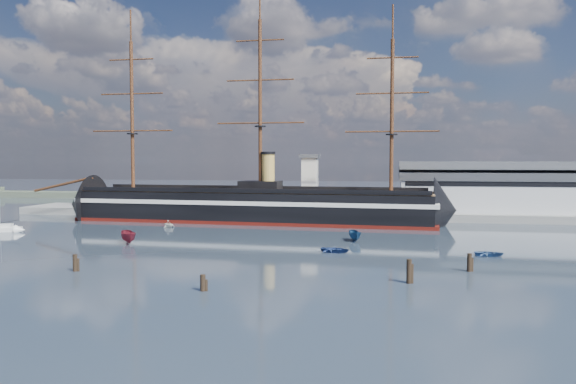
# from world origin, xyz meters

# --- Properties ---
(ground) EXTENTS (600.00, 600.00, 0.00)m
(ground) POSITION_xyz_m (0.00, 40.00, 0.00)
(ground) COLOR #222E3D
(ground) RESTS_ON ground
(quay) EXTENTS (180.00, 18.00, 2.00)m
(quay) POSITION_xyz_m (10.00, 76.00, 0.00)
(quay) COLOR slate
(quay) RESTS_ON ground
(warehouse) EXTENTS (63.00, 21.00, 11.60)m
(warehouse) POSITION_xyz_m (58.00, 80.00, 7.98)
(warehouse) COLOR #B7BABC
(warehouse) RESTS_ON ground
(quay_tower) EXTENTS (5.00, 5.00, 15.00)m
(quay_tower) POSITION_xyz_m (3.00, 73.00, 9.75)
(quay_tower) COLOR silver
(quay_tower) RESTS_ON ground
(shoreline) EXTENTS (120.00, 10.00, 4.00)m
(shoreline) POSITION_xyz_m (-139.23, 135.00, 1.45)
(shoreline) COLOR #3F4C38
(shoreline) RESTS_ON ground
(warship) EXTENTS (113.28, 20.92, 53.94)m
(warship) POSITION_xyz_m (-11.22, 60.00, 4.04)
(warship) COLOR black
(warship) RESTS_ON ground
(sailboat) EXTENTS (7.98, 4.41, 12.26)m
(sailboat) POSITION_xyz_m (-57.43, 30.75, 0.78)
(sailboat) COLOR white
(sailboat) RESTS_ON ground
(motorboat_a) EXTENTS (7.74, 6.50, 3.00)m
(motorboat_a) POSITION_xyz_m (-22.76, 19.77, 0.00)
(motorboat_a) COLOR maroon
(motorboat_a) RESTS_ON ground
(motorboat_b) EXTENTS (1.80, 3.20, 1.41)m
(motorboat_b) POSITION_xyz_m (15.66, 17.10, 0.00)
(motorboat_b) COLOR navy
(motorboat_b) RESTS_ON ground
(motorboat_c) EXTENTS (6.61, 3.71, 2.50)m
(motorboat_c) POSITION_xyz_m (17.98, 31.00, 0.00)
(motorboat_c) COLOR navy
(motorboat_c) RESTS_ON ground
(motorboat_d) EXTENTS (4.50, 5.54, 1.88)m
(motorboat_d) POSITION_xyz_m (-25.42, 44.70, 0.00)
(motorboat_d) COLOR silver
(motorboat_d) RESTS_ON ground
(motorboat_e) EXTENTS (1.30, 2.90, 1.32)m
(motorboat_e) POSITION_xyz_m (40.27, 18.05, 0.00)
(motorboat_e) COLOR #315285
(motorboat_e) RESTS_ON ground
(piling_near_left) EXTENTS (0.64, 0.64, 3.06)m
(piling_near_left) POSITION_xyz_m (-18.11, -5.47, 0.00)
(piling_near_left) COLOR black
(piling_near_left) RESTS_ON ground
(piling_near_mid) EXTENTS (0.64, 0.64, 2.65)m
(piling_near_mid) POSITION_xyz_m (3.22, -13.42, 0.00)
(piling_near_mid) COLOR black
(piling_near_mid) RESTS_ON ground
(piling_near_right) EXTENTS (0.64, 0.64, 3.75)m
(piling_near_right) POSITION_xyz_m (27.12, -4.72, 0.00)
(piling_near_right) COLOR black
(piling_near_right) RESTS_ON ground
(piling_far_right) EXTENTS (0.64, 0.64, 3.21)m
(piling_far_right) POSITION_xyz_m (35.51, 4.48, 0.00)
(piling_far_right) COLOR black
(piling_far_right) RESTS_ON ground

